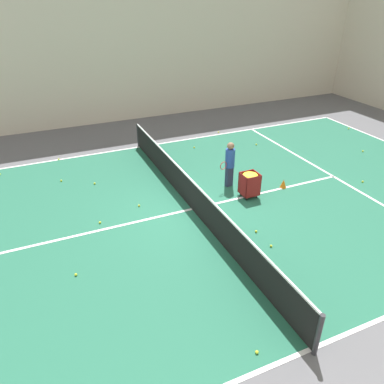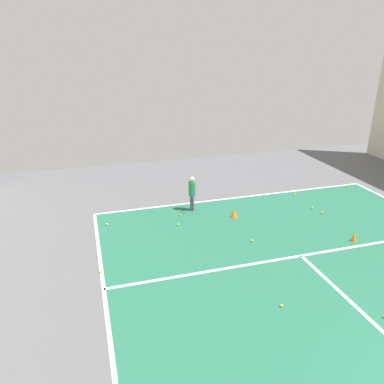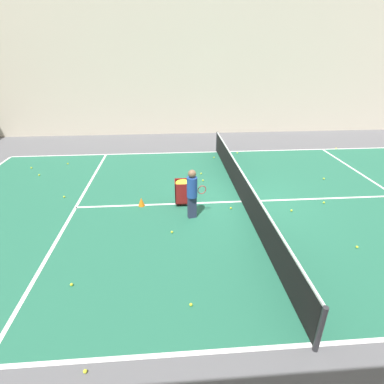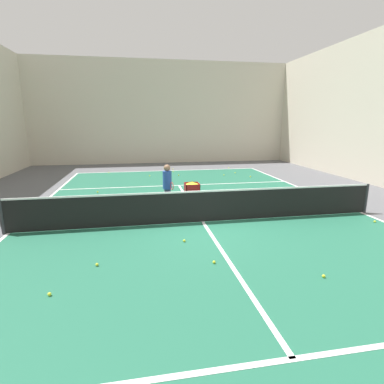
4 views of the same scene
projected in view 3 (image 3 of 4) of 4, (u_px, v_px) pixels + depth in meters
The scene contains 29 objects.
ground_plane at pixel (242, 202), 10.47m from camera, with size 32.45×32.45×0.00m, color #5B5B60.
court_playing_area at pixel (242, 202), 10.47m from camera, with size 11.29×20.65×0.00m.
line_sideline_left at pixel (312, 345), 5.39m from camera, with size 0.10×20.65×0.00m, color white.
line_sideline_right at pixel (217, 152), 15.55m from camera, with size 0.10×20.65×0.00m, color white.
line_service_far at pixel (76, 207), 10.08m from camera, with size 11.29×0.10×0.00m, color white.
line_centre_service at pixel (242, 201), 10.47m from camera, with size 0.10×11.36×0.00m, color white.
hall_enclosure_right at pixel (209, 70), 17.52m from camera, with size 0.15×28.75×7.46m.
tennis_net at pixel (243, 188), 10.25m from camera, with size 11.59×0.10×1.02m.
coach_at_net at pixel (192, 191), 9.11m from camera, with size 0.39×0.65×1.61m.
ball_cart at pixel (183, 188), 10.09m from camera, with size 0.53×0.55×0.86m.
training_cone_2 at pixel (141, 202), 10.13m from camera, with size 0.22×0.22×0.30m, color orange.
tennis_ball_1 at pixel (172, 232), 8.66m from camera, with size 0.07×0.07×0.07m, color yellow.
tennis_ball_4 at pixel (324, 202), 10.33m from camera, with size 0.07×0.07×0.07m, color yellow.
tennis_ball_6 at pixel (85, 371), 4.91m from camera, with size 0.07×0.07×0.07m, color yellow.
tennis_ball_11 at pixel (68, 164), 13.85m from camera, with size 0.07×0.07×0.07m, color yellow.
tennis_ball_12 at pixel (203, 180), 12.08m from camera, with size 0.07×0.07×0.07m, color yellow.
tennis_ball_13 at pixel (214, 157), 14.65m from camera, with size 0.07×0.07×0.07m, color yellow.
tennis_ball_15 at pixel (201, 174), 12.75m from camera, with size 0.07×0.07×0.07m, color yellow.
tennis_ball_16 at pixel (39, 175), 12.59m from camera, with size 0.07×0.07×0.07m, color yellow.
tennis_ball_17 at pixel (291, 210), 9.82m from camera, with size 0.07×0.07×0.07m, color yellow.
tennis_ball_20 at pixel (231, 208), 9.97m from camera, with size 0.07×0.07×0.07m, color yellow.
tennis_ball_21 at pixel (336, 148), 16.00m from camera, with size 0.07×0.07×0.07m, color yellow.
tennis_ball_25 at pixel (324, 179), 12.24m from camera, with size 0.07×0.07×0.07m, color yellow.
tennis_ball_27 at pixel (71, 285), 6.73m from camera, with size 0.07×0.07×0.07m, color yellow.
tennis_ball_31 at pixel (357, 247), 8.01m from camera, with size 0.07×0.07×0.07m, color yellow.
tennis_ball_33 at pixel (64, 197), 10.73m from camera, with size 0.07×0.07×0.07m, color yellow.
tennis_ball_34 at pixel (191, 305), 6.20m from camera, with size 0.07×0.07×0.07m, color yellow.
tennis_ball_36 at pixel (237, 153), 15.30m from camera, with size 0.07×0.07×0.07m, color yellow.
tennis_ball_37 at pixel (31, 168), 13.36m from camera, with size 0.07×0.07×0.07m, color yellow.
Camera 3 is at (-9.15, 2.45, 4.81)m, focal length 28.00 mm.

